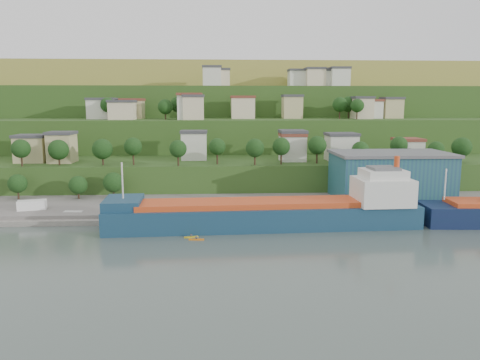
{
  "coord_description": "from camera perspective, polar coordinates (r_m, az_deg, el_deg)",
  "views": [
    {
      "loc": [
        -8.94,
        -93.18,
        27.89
      ],
      "look_at": [
        -3.19,
        15.0,
        10.1
      ],
      "focal_mm": 35.0,
      "sensor_mm": 36.0,
      "label": 1
    }
  ],
  "objects": [
    {
      "name": "ground",
      "position": [
        97.67,
        2.36,
        -7.27
      ],
      "size": [
        500.0,
        500.0,
        0.0
      ],
      "primitive_type": "plane",
      "color": "#414E48",
      "rests_on": "ground"
    },
    {
      "name": "quay",
      "position": [
        127.67,
        10.16,
        -3.44
      ],
      "size": [
        220.0,
        26.0,
        4.0
      ],
      "primitive_type": "cube",
      "color": "slate",
      "rests_on": "ground"
    },
    {
      "name": "pebble_beach",
      "position": [
        127.14,
        -24.26,
        -4.18
      ],
      "size": [
        40.0,
        18.0,
        2.4
      ],
      "primitive_type": "cube",
      "color": "slate",
      "rests_on": "ground"
    },
    {
      "name": "hillside",
      "position": [
        263.51,
        -1.08,
        3.27
      ],
      "size": [
        360.0,
        210.4,
        96.0
      ],
      "color": "#284719",
      "rests_on": "ground"
    },
    {
      "name": "cargo_ship_near",
      "position": [
        106.67,
        4.1,
        -4.25
      ],
      "size": [
        71.05,
        13.92,
        18.16
      ],
      "rotation": [
        0.0,
        0.0,
        0.04
      ],
      "color": "navy",
      "rests_on": "ground"
    },
    {
      "name": "warehouse",
      "position": [
        134.49,
        17.84,
        0.56
      ],
      "size": [
        31.0,
        19.0,
        12.8
      ],
      "rotation": [
        0.0,
        0.0,
        -0.0
      ],
      "color": "navy",
      "rests_on": "quay"
    },
    {
      "name": "caravan",
      "position": [
        126.24,
        -24.01,
        -2.98
      ],
      "size": [
        7.13,
        4.31,
        3.1
      ],
      "primitive_type": "cube",
      "rotation": [
        0.0,
        0.0,
        0.25
      ],
      "color": "white",
      "rests_on": "pebble_beach"
    },
    {
      "name": "dinghy",
      "position": [
        120.43,
        -19.65,
        -3.81
      ],
      "size": [
        4.56,
        1.95,
        0.89
      ],
      "primitive_type": "cube",
      "rotation": [
        0.0,
        0.0,
        -0.06
      ],
      "color": "silver",
      "rests_on": "pebble_beach"
    },
    {
      "name": "kayak_orange",
      "position": [
        97.69,
        -5.34,
        -7.16
      ],
      "size": [
        3.21,
        0.8,
        0.79
      ],
      "rotation": [
        0.0,
        0.0,
        -0.08
      ],
      "color": "orange",
      "rests_on": "ground"
    },
    {
      "name": "kayak_yellow",
      "position": [
        99.56,
        -5.97,
        -6.86
      ],
      "size": [
        3.03,
        1.24,
        0.75
      ],
      "rotation": [
        0.0,
        0.0,
        0.25
      ],
      "color": "gold",
      "rests_on": "ground"
    }
  ]
}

